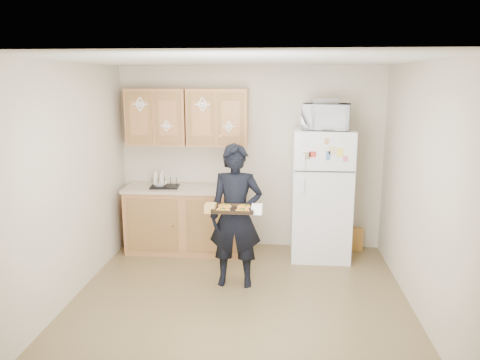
% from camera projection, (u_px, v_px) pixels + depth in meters
% --- Properties ---
extents(floor, '(3.60, 3.60, 0.00)m').
position_uv_depth(floor, '(239.00, 302.00, 4.98)').
color(floor, brown).
rests_on(floor, ground).
extents(ceiling, '(3.60, 3.60, 0.00)m').
position_uv_depth(ceiling, '(239.00, 60.00, 4.45)').
color(ceiling, white).
rests_on(ceiling, wall_back).
extents(wall_back, '(3.60, 0.04, 2.50)m').
position_uv_depth(wall_back, '(251.00, 158.00, 6.47)').
color(wall_back, beige).
rests_on(wall_back, floor).
extents(wall_front, '(3.60, 0.04, 2.50)m').
position_uv_depth(wall_front, '(214.00, 252.00, 2.97)').
color(wall_front, beige).
rests_on(wall_front, floor).
extents(wall_left, '(0.04, 3.60, 2.50)m').
position_uv_depth(wall_left, '(67.00, 184.00, 4.87)').
color(wall_left, beige).
rests_on(wall_left, floor).
extents(wall_right, '(0.04, 3.60, 2.50)m').
position_uv_depth(wall_right, '(422.00, 191.00, 4.57)').
color(wall_right, beige).
rests_on(wall_right, floor).
extents(refrigerator, '(0.75, 0.70, 1.70)m').
position_uv_depth(refrigerator, '(321.00, 194.00, 6.12)').
color(refrigerator, white).
rests_on(refrigerator, floor).
extents(base_cabinet, '(1.60, 0.60, 0.86)m').
position_uv_depth(base_cabinet, '(187.00, 220.00, 6.41)').
color(base_cabinet, '#9C5A36').
rests_on(base_cabinet, floor).
extents(countertop, '(1.64, 0.64, 0.04)m').
position_uv_depth(countertop, '(186.00, 188.00, 6.31)').
color(countertop, '#BDAA91').
rests_on(countertop, base_cabinet).
extents(upper_cab_left, '(0.80, 0.33, 0.75)m').
position_uv_depth(upper_cab_left, '(157.00, 117.00, 6.27)').
color(upper_cab_left, '#9C5A36').
rests_on(upper_cab_left, wall_back).
extents(upper_cab_right, '(0.80, 0.33, 0.75)m').
position_uv_depth(upper_cab_right, '(218.00, 117.00, 6.21)').
color(upper_cab_right, '#9C5A36').
rests_on(upper_cab_right, wall_back).
extents(cereal_box, '(0.20, 0.07, 0.32)m').
position_uv_depth(cereal_box, '(355.00, 239.00, 6.45)').
color(cereal_box, gold).
rests_on(cereal_box, floor).
extents(person, '(0.60, 0.40, 1.63)m').
position_uv_depth(person, '(236.00, 216.00, 5.26)').
color(person, black).
rests_on(person, floor).
extents(baking_tray, '(0.44, 0.33, 0.04)m').
position_uv_depth(baking_tray, '(234.00, 209.00, 4.93)').
color(baking_tray, black).
rests_on(baking_tray, person).
extents(pizza_front_left, '(0.15, 0.15, 0.02)m').
position_uv_depth(pizza_front_left, '(223.00, 210.00, 4.87)').
color(pizza_front_left, yellow).
rests_on(pizza_front_left, baking_tray).
extents(pizza_front_right, '(0.15, 0.15, 0.02)m').
position_uv_depth(pizza_front_right, '(242.00, 210.00, 4.85)').
color(pizza_front_right, yellow).
rests_on(pizza_front_right, baking_tray).
extents(pizza_back_left, '(0.15, 0.15, 0.02)m').
position_uv_depth(pizza_back_left, '(225.00, 206.00, 5.01)').
color(pizza_back_left, yellow).
rests_on(pizza_back_left, baking_tray).
extents(pizza_back_right, '(0.15, 0.15, 0.02)m').
position_uv_depth(pizza_back_right, '(244.00, 206.00, 4.99)').
color(pizza_back_right, yellow).
rests_on(pizza_back_right, baking_tray).
extents(microwave, '(0.64, 0.49, 0.32)m').
position_uv_depth(microwave, '(326.00, 117.00, 5.85)').
color(microwave, white).
rests_on(microwave, refrigerator).
extents(foil_pan, '(0.34, 0.26, 0.07)m').
position_uv_depth(foil_pan, '(325.00, 101.00, 5.84)').
color(foil_pan, silver).
rests_on(foil_pan, microwave).
extents(dish_rack, '(0.39, 0.31, 0.15)m').
position_uv_depth(dish_rack, '(164.00, 182.00, 6.26)').
color(dish_rack, black).
rests_on(dish_rack, countertop).
extents(bowl, '(0.20, 0.20, 0.05)m').
position_uv_depth(bowl, '(160.00, 184.00, 6.27)').
color(bowl, white).
rests_on(bowl, dish_rack).
extents(soap_bottle, '(0.09, 0.10, 0.20)m').
position_uv_depth(soap_bottle, '(230.00, 183.00, 6.09)').
color(soap_bottle, white).
rests_on(soap_bottle, countertop).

